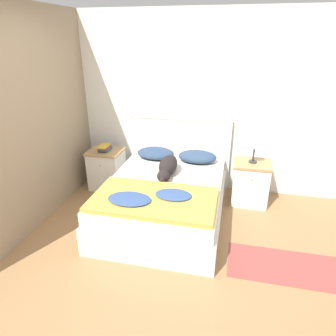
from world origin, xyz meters
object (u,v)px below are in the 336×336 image
at_px(dog, 168,167).
at_px(table_lamp, 255,143).
at_px(nightstand_right, 250,183).
at_px(pillow_left, 156,153).
at_px(bed, 165,200).
at_px(pillow_right, 197,157).
at_px(nightstand_left, 107,169).
at_px(book_stack, 104,148).

relative_size(dog, table_lamp, 1.84).
xyz_separation_m(nightstand_right, pillow_left, (-1.39, 0.07, 0.30)).
height_order(bed, nightstand_right, nightstand_right).
bearing_deg(bed, pillow_right, 66.81).
height_order(nightstand_left, pillow_left, pillow_left).
bearing_deg(bed, table_lamp, 31.87).
bearing_deg(book_stack, nightstand_right, 0.49).
height_order(dog, book_stack, dog).
bearing_deg(table_lamp, pillow_left, 177.75).
height_order(bed, pillow_left, pillow_left).
bearing_deg(bed, nightstand_left, 148.68).
height_order(nightstand_right, pillow_left, pillow_left).
xyz_separation_m(bed, nightstand_right, (1.08, 0.66, 0.05)).
bearing_deg(pillow_right, nightstand_left, -177.15).
bearing_deg(pillow_right, nightstand_right, -5.14).
height_order(pillow_left, pillow_right, same).
distance_m(bed, pillow_left, 0.86).
xyz_separation_m(pillow_right, dog, (-0.32, -0.51, 0.03)).
bearing_deg(pillow_right, table_lamp, -4.07).
height_order(pillow_right, book_stack, book_stack).
bearing_deg(book_stack, pillow_left, 6.49).
xyz_separation_m(nightstand_left, pillow_left, (0.77, 0.07, 0.30)).
bearing_deg(nightstand_left, table_lamp, 0.38).
relative_size(bed, dog, 2.84).
bearing_deg(nightstand_left, bed, -31.32).
bearing_deg(table_lamp, nightstand_right, -90.00).
bearing_deg(pillow_left, bed, -66.81).
distance_m(bed, book_stack, 1.32).
bearing_deg(pillow_left, table_lamp, -2.25).
relative_size(pillow_right, dog, 0.82).
bearing_deg(dog, pillow_left, 120.42).
height_order(pillow_left, book_stack, book_stack).
distance_m(book_stack, table_lamp, 2.17).
bearing_deg(table_lamp, pillow_right, 175.93).
bearing_deg(pillow_right, bed, -113.19).
bearing_deg(book_stack, dog, -21.69).
relative_size(bed, book_stack, 8.15).
xyz_separation_m(nightstand_left, table_lamp, (2.16, 0.01, 0.59)).
height_order(dog, table_lamp, table_lamp).
bearing_deg(table_lamp, nightstand_left, -179.62).
bearing_deg(dog, book_stack, 158.31).
distance_m(bed, dog, 0.43).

